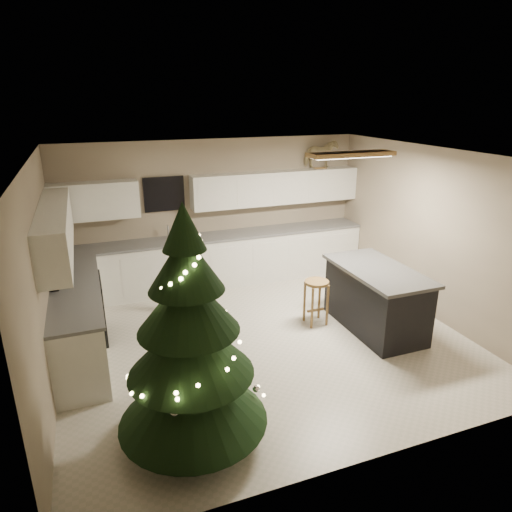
# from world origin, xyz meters

# --- Properties ---
(ground_plane) EXTENTS (5.50, 5.50, 0.00)m
(ground_plane) POSITION_xyz_m (0.00, 0.00, 0.00)
(ground_plane) COLOR beige
(room_shell) EXTENTS (5.52, 5.02, 2.61)m
(room_shell) POSITION_xyz_m (0.02, 0.00, 1.75)
(room_shell) COLOR tan
(room_shell) RESTS_ON ground_plane
(cabinetry) EXTENTS (5.50, 3.20, 2.00)m
(cabinetry) POSITION_xyz_m (-0.91, 1.65, 0.76)
(cabinetry) COLOR white
(cabinetry) RESTS_ON ground_plane
(island) EXTENTS (0.90, 1.70, 0.95)m
(island) POSITION_xyz_m (1.66, -0.26, 0.48)
(island) COLOR black
(island) RESTS_ON ground_plane
(bar_stool) EXTENTS (0.36, 0.36, 0.69)m
(bar_stool) POSITION_xyz_m (0.91, 0.19, 0.52)
(bar_stool) COLOR brown
(bar_stool) RESTS_ON ground_plane
(christmas_tree) EXTENTS (1.54, 1.49, 2.46)m
(christmas_tree) POSITION_xyz_m (-1.41, -1.60, 1.01)
(christmas_tree) COLOR #3F2816
(christmas_tree) RESTS_ON ground_plane
(toddler) EXTENTS (0.30, 0.22, 0.76)m
(toddler) POSITION_xyz_m (-0.83, 1.24, 0.38)
(toddler) COLOR black
(toddler) RESTS_ON ground_plane
(rocking_horse) EXTENTS (0.62, 0.33, 0.53)m
(rocking_horse) POSITION_xyz_m (2.04, 2.33, 2.27)
(rocking_horse) COLOR brown
(rocking_horse) RESTS_ON cabinetry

